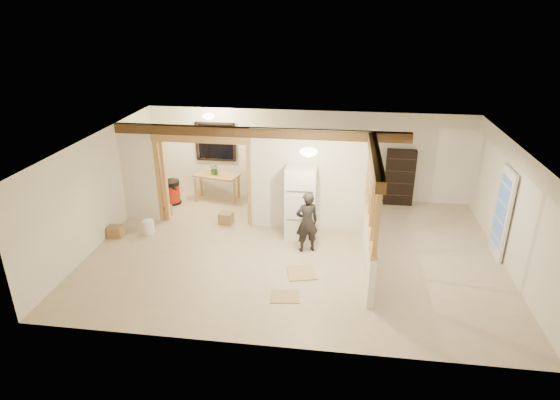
# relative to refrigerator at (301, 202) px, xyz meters

# --- Properties ---
(floor) EXTENTS (9.00, 6.50, 0.01)m
(floor) POSITION_rel_refrigerator_xyz_m (-0.05, -0.80, -0.86)
(floor) COLOR #C5AF93
(floor) RESTS_ON ground
(ceiling) EXTENTS (9.00, 6.50, 0.01)m
(ceiling) POSITION_rel_refrigerator_xyz_m (-0.05, -0.80, 1.64)
(ceiling) COLOR white
(wall_back) EXTENTS (9.00, 0.01, 2.50)m
(wall_back) POSITION_rel_refrigerator_xyz_m (-0.05, 2.45, 0.39)
(wall_back) COLOR silver
(wall_back) RESTS_ON floor
(wall_front) EXTENTS (9.00, 0.01, 2.50)m
(wall_front) POSITION_rel_refrigerator_xyz_m (-0.05, -4.05, 0.39)
(wall_front) COLOR silver
(wall_front) RESTS_ON floor
(wall_left) EXTENTS (0.01, 6.50, 2.50)m
(wall_left) POSITION_rel_refrigerator_xyz_m (-4.55, -0.80, 0.39)
(wall_left) COLOR silver
(wall_left) RESTS_ON floor
(wall_right) EXTENTS (0.01, 6.50, 2.50)m
(wall_right) POSITION_rel_refrigerator_xyz_m (4.45, -0.80, 0.39)
(wall_right) COLOR silver
(wall_right) RESTS_ON floor
(partition_left_stub) EXTENTS (0.90, 0.12, 2.50)m
(partition_left_stub) POSITION_rel_refrigerator_xyz_m (-4.10, 0.40, 0.39)
(partition_left_stub) COLOR white
(partition_left_stub) RESTS_ON floor
(partition_center) EXTENTS (2.80, 0.12, 2.50)m
(partition_center) POSITION_rel_refrigerator_xyz_m (0.15, 0.40, 0.39)
(partition_center) COLOR white
(partition_center) RESTS_ON floor
(doorway_frame) EXTENTS (2.46, 0.14, 2.20)m
(doorway_frame) POSITION_rel_refrigerator_xyz_m (-2.45, 0.40, 0.24)
(doorway_frame) COLOR tan
(doorway_frame) RESTS_ON floor
(header_beam_back) EXTENTS (7.00, 0.18, 0.22)m
(header_beam_back) POSITION_rel_refrigerator_xyz_m (-1.05, 0.40, 1.52)
(header_beam_back) COLOR #52361C
(header_beam_back) RESTS_ON ceiling
(header_beam_right) EXTENTS (0.18, 3.30, 0.22)m
(header_beam_right) POSITION_rel_refrigerator_xyz_m (1.55, -1.20, 1.52)
(header_beam_right) COLOR #52361C
(header_beam_right) RESTS_ON ceiling
(pony_wall) EXTENTS (0.12, 3.20, 1.00)m
(pony_wall) POSITION_rel_refrigerator_xyz_m (1.55, -1.20, -0.36)
(pony_wall) COLOR white
(pony_wall) RESTS_ON floor
(stud_partition) EXTENTS (0.14, 3.20, 1.32)m
(stud_partition) POSITION_rel_refrigerator_xyz_m (1.55, -1.20, 0.80)
(stud_partition) COLOR tan
(stud_partition) RESTS_ON pony_wall
(window_back) EXTENTS (1.12, 0.10, 1.10)m
(window_back) POSITION_rel_refrigerator_xyz_m (-2.65, 2.37, 0.69)
(window_back) COLOR black
(window_back) RESTS_ON wall_back
(french_door) EXTENTS (0.12, 0.86, 2.00)m
(french_door) POSITION_rel_refrigerator_xyz_m (4.37, -0.40, 0.14)
(french_door) COLOR white
(french_door) RESTS_ON floor
(ceiling_dome_main) EXTENTS (0.36, 0.36, 0.16)m
(ceiling_dome_main) POSITION_rel_refrigerator_xyz_m (0.25, -1.30, 1.62)
(ceiling_dome_main) COLOR #FFEABF
(ceiling_dome_main) RESTS_ON ceiling
(ceiling_dome_util) EXTENTS (0.32, 0.32, 0.14)m
(ceiling_dome_util) POSITION_rel_refrigerator_xyz_m (-2.55, 1.50, 1.62)
(ceiling_dome_util) COLOR #FFEABF
(ceiling_dome_util) RESTS_ON ceiling
(hanging_bulb) EXTENTS (0.07, 0.07, 0.07)m
(hanging_bulb) POSITION_rel_refrigerator_xyz_m (-2.05, 0.80, 1.32)
(hanging_bulb) COLOR #FFD88C
(hanging_bulb) RESTS_ON ceiling
(refrigerator) EXTENTS (0.71, 0.69, 1.71)m
(refrigerator) POSITION_rel_refrigerator_xyz_m (0.00, 0.00, 0.00)
(refrigerator) COLOR silver
(refrigerator) RESTS_ON floor
(woman) EXTENTS (0.61, 0.51, 1.41)m
(woman) POSITION_rel_refrigerator_xyz_m (0.21, -0.76, -0.15)
(woman) COLOR #2C2627
(woman) RESTS_ON floor
(work_table) EXTENTS (1.31, 0.84, 0.76)m
(work_table) POSITION_rel_refrigerator_xyz_m (-2.52, 1.86, -0.48)
(work_table) COLOR tan
(work_table) RESTS_ON floor
(potted_plant) EXTENTS (0.34, 0.31, 0.32)m
(potted_plant) POSITION_rel_refrigerator_xyz_m (-2.57, 1.84, 0.07)
(potted_plant) COLOR #2E5824
(potted_plant) RESTS_ON work_table
(shop_vac) EXTENTS (0.67, 0.67, 0.67)m
(shop_vac) POSITION_rel_refrigerator_xyz_m (-3.72, 1.45, -0.52)
(shop_vac) COLOR #A21E09
(shop_vac) RESTS_ON floor
(bookshelf) EXTENTS (0.78, 0.26, 1.56)m
(bookshelf) POSITION_rel_refrigerator_xyz_m (2.50, 2.25, -0.08)
(bookshelf) COLOR black
(bookshelf) RESTS_ON floor
(bucket) EXTENTS (0.30, 0.30, 0.35)m
(bucket) POSITION_rel_refrigerator_xyz_m (-3.64, -0.45, -0.68)
(bucket) COLOR silver
(bucket) RESTS_ON floor
(box_util_a) EXTENTS (0.36, 0.32, 0.29)m
(box_util_a) POSITION_rel_refrigerator_xyz_m (-1.92, 0.37, -0.71)
(box_util_a) COLOR #977349
(box_util_a) RESTS_ON floor
(box_util_b) EXTENTS (0.38, 0.38, 0.31)m
(box_util_b) POSITION_rel_refrigerator_xyz_m (-3.63, 0.54, -0.70)
(box_util_b) COLOR #977349
(box_util_b) RESTS_ON floor
(box_front) EXTENTS (0.35, 0.29, 0.27)m
(box_front) POSITION_rel_refrigerator_xyz_m (-4.36, -0.70, -0.72)
(box_front) COLOR #977349
(box_front) RESTS_ON floor
(floor_panel_near) EXTENTS (0.70, 0.70, 0.02)m
(floor_panel_near) POSITION_rel_refrigerator_xyz_m (0.20, -1.76, -0.85)
(floor_panel_near) COLOR tan
(floor_panel_near) RESTS_ON floor
(floor_panel_far) EXTENTS (0.60, 0.50, 0.02)m
(floor_panel_far) POSITION_rel_refrigerator_xyz_m (-0.04, -2.64, -0.85)
(floor_panel_far) COLOR tan
(floor_panel_far) RESTS_ON floor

